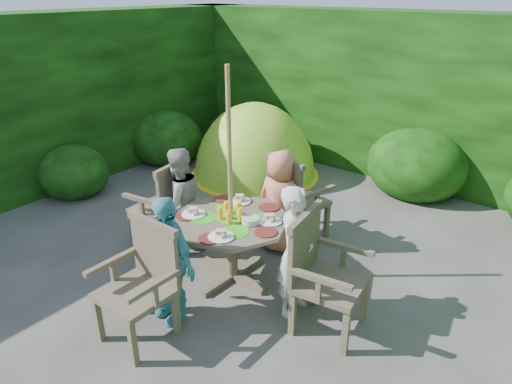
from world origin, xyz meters
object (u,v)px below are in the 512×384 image
Objects in this scene: garden_chair_right at (321,272)px; parasol_pole at (230,182)px; child_front at (169,259)px; child_right at (296,252)px; child_back at (280,202)px; garden_chair_front at (142,281)px; patio_table at (232,228)px; child_left at (179,203)px; dome_tent at (254,175)px; garden_chair_back at (294,197)px; garden_chair_left at (164,202)px.

parasol_pole is at bearing 78.20° from garden_chair_right.
child_front is at bearing -92.35° from parasol_pole.
child_right is at bearing 75.66° from garden_chair_right.
child_front is at bearing 83.70° from child_back.
garden_chair_front is at bearing -92.55° from parasol_pole.
child_front is (-1.12, -0.74, 0.05)m from garden_chair_right.
child_back is at bearing 87.94° from patio_table.
child_back is 1.60m from child_front.
dome_tent is at bearing -147.40° from child_left.
garden_chair_back is at bearing 155.51° from child_left.
parasol_pole is (-0.00, -0.00, 0.51)m from patio_table.
patio_table is 1.09m from garden_chair_back.
child_right is 1.06× the size of child_back.
garden_chair_right is 0.87× the size of child_back.
child_left reaches higher than patio_table.
garden_chair_front is 0.80× the size of child_left.
child_back reaches higher than garden_chair_right.
child_back is (0.03, 0.80, -0.50)m from parasol_pole.
garden_chair_right is 0.83× the size of child_left.
child_left is at bearing 78.59° from garden_chair_right.
child_right reaches higher than garden_chair_left.
child_front is at bearing 114.81° from garden_chair_right.
garden_chair_right is 1.04× the size of garden_chair_front.
garden_chair_right is at bearing 136.81° from child_back.
garden_chair_front is (1.04, -1.15, 0.00)m from garden_chair_left.
garden_chair_back reaches higher than garden_chair_front.
dome_tent reaches higher than garden_chair_right.
child_right is 1.04× the size of child_front.
garden_chair_left is 1.90m from child_right.
parasol_pole is 1.83× the size of child_back.
parasol_pole reaches higher than dome_tent.
garden_chair_right is 1.34m from child_front.
child_right reaches higher than dome_tent.
child_right is 1.13m from child_front.
child_right is at bearing -2.35° from parasol_pole.
child_front reaches higher than dome_tent.
garden_chair_front is at bearing -84.19° from child_front.
patio_table is at bearing 101.57° from garden_chair_back.
dome_tent reaches higher than garden_chair_front.
child_left reaches higher than garden_chair_front.
dome_tent is (-1.61, 2.40, -1.10)m from parasol_pole.
child_back reaches higher than dome_tent.
garden_chair_front is at bearing 131.81° from child_right.
parasol_pole is 2.21× the size of garden_chair_left.
garden_chair_left is 0.79× the size of child_left.
garden_chair_back is 0.43× the size of dome_tent.
child_right reaches higher than child_left.
child_back is (0.83, 0.77, -0.03)m from child_left.
child_right is (1.89, -0.10, 0.10)m from garden_chair_left.
patio_table is at bearing 78.11° from child_right.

